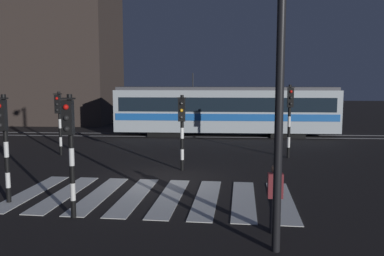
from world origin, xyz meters
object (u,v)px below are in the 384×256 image
object	(u,v)px
traffic_light_corner_far_left	(59,114)
traffic_light_median_centre	(182,121)
traffic_light_corner_far_right	(290,110)
pedestrian_waiting_at_kerb	(275,198)
street_lamp_near_kerb	(283,28)
traffic_light_corner_near_left	(4,132)
traffic_light_kerb_mid_left	(70,138)
tram	(226,110)

from	to	relation	value
traffic_light_corner_far_left	traffic_light_median_centre	size ratio (longest dim) A/B	1.01
traffic_light_median_centre	traffic_light_corner_far_right	bearing A→B (deg)	32.71
traffic_light_corner_far_right	pedestrian_waiting_at_kerb	distance (m)	10.02
traffic_light_corner_far_left	street_lamp_near_kerb	size ratio (longest dim) A/B	0.42
traffic_light_corner_far_left	pedestrian_waiting_at_kerb	bearing A→B (deg)	-46.40
traffic_light_corner_near_left	traffic_light_kerb_mid_left	world-z (taller)	traffic_light_kerb_mid_left
pedestrian_waiting_at_kerb	traffic_light_median_centre	bearing A→B (deg)	113.37
traffic_light_kerb_mid_left	pedestrian_waiting_at_kerb	size ratio (longest dim) A/B	1.95
tram	traffic_light_kerb_mid_left	bearing A→B (deg)	-104.52
traffic_light_corner_near_left	pedestrian_waiting_at_kerb	distance (m)	8.02
traffic_light_corner_far_right	traffic_light_corner_far_left	size ratio (longest dim) A/B	1.11
traffic_light_kerb_mid_left	tram	bearing A→B (deg)	75.48
traffic_light_corner_far_right	traffic_light_median_centre	size ratio (longest dim) A/B	1.12
traffic_light_corner_near_left	traffic_light_median_centre	xyz separation A→B (m)	(4.83, 4.79, -0.12)
traffic_light_median_centre	tram	world-z (taller)	tram
traffic_light_corner_far_left	traffic_light_kerb_mid_left	size ratio (longest dim) A/B	0.94
traffic_light_corner_far_left	street_lamp_near_kerb	world-z (taller)	street_lamp_near_kerb
traffic_light_corner_far_left	tram	distance (m)	11.23
street_lamp_near_kerb	tram	bearing A→B (deg)	92.64
traffic_light_corner_near_left	traffic_light_kerb_mid_left	distance (m)	2.70
traffic_light_kerb_mid_left	tram	xyz separation A→B (m)	(4.30, 16.61, -0.45)
traffic_light_corner_near_left	street_lamp_near_kerb	bearing A→B (deg)	-22.54
traffic_light_corner_far_right	traffic_light_corner_near_left	size ratio (longest dim) A/B	1.06
traffic_light_corner_near_left	traffic_light_corner_far_right	bearing A→B (deg)	39.27
traffic_light_corner_far_right	traffic_light_median_centre	bearing A→B (deg)	-147.29
traffic_light_corner_far_right	street_lamp_near_kerb	size ratio (longest dim) A/B	0.47
tram	traffic_light_corner_far_left	bearing A→B (deg)	-136.99
traffic_light_corner_far_left	street_lamp_near_kerb	xyz separation A→B (m)	(9.06, -10.94, 2.65)
street_lamp_near_kerb	tram	distance (m)	18.85
traffic_light_corner_far_left	traffic_light_corner_near_left	xyz separation A→B (m)	(1.47, -7.79, 0.09)
traffic_light_corner_near_left	pedestrian_waiting_at_kerb	xyz separation A→B (m)	(7.70, -1.85, -1.29)
pedestrian_waiting_at_kerb	street_lamp_near_kerb	bearing A→B (deg)	-94.73
traffic_light_kerb_mid_left	street_lamp_near_kerb	bearing A→B (deg)	-21.02
traffic_light_corner_far_right	street_lamp_near_kerb	distance (m)	11.48
traffic_light_corner_far_left	tram	world-z (taller)	tram
traffic_light_kerb_mid_left	tram	size ratio (longest dim) A/B	0.23
tram	pedestrian_waiting_at_kerb	world-z (taller)	tram
street_lamp_near_kerb	traffic_light_median_centre	bearing A→B (deg)	109.17
street_lamp_near_kerb	tram	world-z (taller)	street_lamp_near_kerb
traffic_light_corner_far_left	traffic_light_median_centre	xyz separation A→B (m)	(6.30, -2.99, -0.03)
traffic_light_corner_far_right	traffic_light_kerb_mid_left	bearing A→B (deg)	-128.54
traffic_light_corner_far_right	traffic_light_kerb_mid_left	size ratio (longest dim) A/B	1.05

